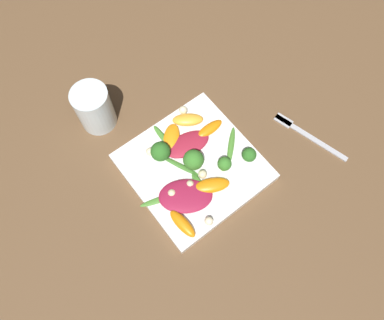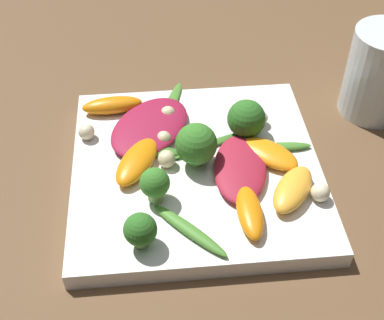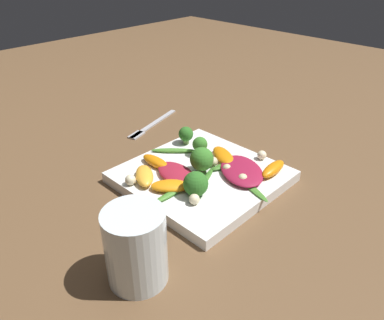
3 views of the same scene
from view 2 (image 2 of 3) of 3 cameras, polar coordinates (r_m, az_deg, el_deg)
ground_plane at (r=0.56m, az=0.43°, el=-1.78°), size 2.40×2.40×0.00m
plate at (r=0.55m, az=0.43°, el=-1.08°), size 0.25×0.25×0.02m
drinking_glass at (r=0.65m, az=19.45°, el=8.75°), size 0.08×0.08×0.10m
radicchio_leaf_0 at (r=0.58m, az=-4.52°, el=3.59°), size 0.12×0.13×0.01m
radicchio_leaf_1 at (r=0.53m, az=5.16°, el=-0.83°), size 0.07×0.10×0.01m
orange_segment_0 at (r=0.55m, az=8.32°, el=0.36°), size 0.07×0.07×0.01m
orange_segment_1 at (r=0.61m, az=-8.49°, el=5.80°), size 0.07×0.03×0.02m
orange_segment_2 at (r=0.52m, az=10.70°, el=-3.08°), size 0.06×0.07×0.02m
orange_segment_3 at (r=0.54m, az=-5.87°, el=-0.30°), size 0.06×0.08×0.02m
orange_segment_4 at (r=0.49m, az=6.16°, el=-5.51°), size 0.02×0.07×0.02m
broccoli_floret_0 at (r=0.57m, az=5.82°, el=4.39°), size 0.04×0.04×0.04m
broccoli_floret_1 at (r=0.46m, az=-5.53°, el=-7.47°), size 0.03×0.03×0.04m
broccoli_floret_2 at (r=0.53m, az=0.96°, el=1.73°), size 0.04×0.04×0.05m
broccoli_floret_3 at (r=0.50m, az=-3.99°, el=-2.57°), size 0.03×0.03×0.04m
arugula_sprig_0 at (r=0.62m, az=-2.24°, el=5.99°), size 0.04×0.08×0.00m
arugula_sprig_1 at (r=0.48m, az=-0.30°, el=-7.46°), size 0.07×0.07×0.01m
arugula_sprig_2 at (r=0.56m, az=-4.46°, el=0.97°), size 0.07×0.03×0.01m
arugula_sprig_3 at (r=0.57m, az=9.49°, el=1.40°), size 0.06×0.01×0.01m
arugula_sprig_4 at (r=0.56m, az=1.73°, el=1.57°), size 0.08×0.04×0.00m
macadamia_nut_0 at (r=0.59m, az=7.27°, el=4.45°), size 0.02×0.02×0.02m
macadamia_nut_1 at (r=0.54m, az=-2.75°, el=0.39°), size 0.02×0.02×0.02m
macadamia_nut_2 at (r=0.58m, az=-11.19°, el=2.97°), size 0.02×0.02×0.02m
macadamia_nut_3 at (r=0.56m, az=-3.03°, el=2.32°), size 0.02×0.02×0.02m
macadamia_nut_4 at (r=0.59m, az=-2.59°, el=4.97°), size 0.02×0.02×0.02m
macadamia_nut_5 at (r=0.52m, az=13.52°, el=-3.37°), size 0.02×0.02×0.02m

